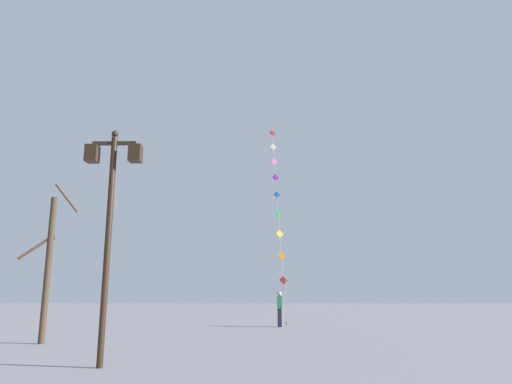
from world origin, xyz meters
TOP-DOWN VIEW (x-y plane):
  - ground_plane at (0.00, 20.00)m, footprint 160.00×160.00m
  - twin_lantern_lamp_post at (-2.22, 7.57)m, footprint 1.29×0.28m
  - kite_train at (2.06, 27.83)m, footprint 0.92×9.58m
  - kite_flyer at (1.95, 21.28)m, footprint 0.24×0.61m
  - bare_tree at (-5.86, 12.69)m, footprint 1.57×1.40m

SIDE VIEW (x-z plane):
  - ground_plane at x=0.00m, z-range 0.00..0.00m
  - kite_flyer at x=1.95m, z-range 0.05..1.76m
  - bare_tree at x=-5.86m, z-range -0.13..5.11m
  - twin_lantern_lamp_post at x=-2.22m, z-range 0.99..6.25m
  - kite_train at x=2.06m, z-range 0.44..14.56m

